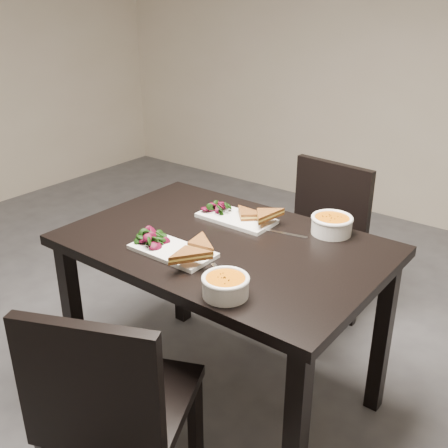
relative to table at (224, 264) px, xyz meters
The scene contains 14 objects.
ground 0.77m from the table, 163.65° to the right, with size 5.00×5.00×0.00m, color #47474C.
table is the anchor object (origin of this frame).
chair_near 0.70m from the table, 82.30° to the right, with size 0.55×0.55×0.85m.
chair_far 0.77m from the table, 89.08° to the left, with size 0.45×0.45×0.85m.
plate_near 0.24m from the table, 113.64° to the right, with size 0.31×0.16×0.02m, color white.
sandwich_near 0.23m from the table, 96.47° to the right, with size 0.16×0.12×0.05m, color brown, non-canonical shape.
salad_near 0.30m from the table, 133.53° to the right, with size 0.10×0.09×0.04m, color black, non-canonical shape.
soup_bowl_near 0.42m from the table, 51.71° to the right, with size 0.15×0.15×0.07m.
cutlery_near 0.29m from the table, 52.22° to the right, with size 0.18×0.02×0.00m, color silver.
plate_far 0.23m from the table, 113.11° to the left, with size 0.32×0.16×0.02m, color white.
sandwich_far 0.22m from the table, 95.03° to the left, with size 0.16×0.12×0.05m, color brown, non-canonical shape.
salad_far 0.29m from the table, 133.79° to the left, with size 0.10×0.09×0.04m, color black, non-canonical shape.
soup_bowl_far 0.45m from the table, 46.75° to the left, with size 0.16×0.16×0.07m.
cutlery_far 0.27m from the table, 51.73° to the left, with size 0.18×0.02×0.00m, color silver.
Camera 1 is at (1.51, -1.33, 1.63)m, focal length 42.71 mm.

